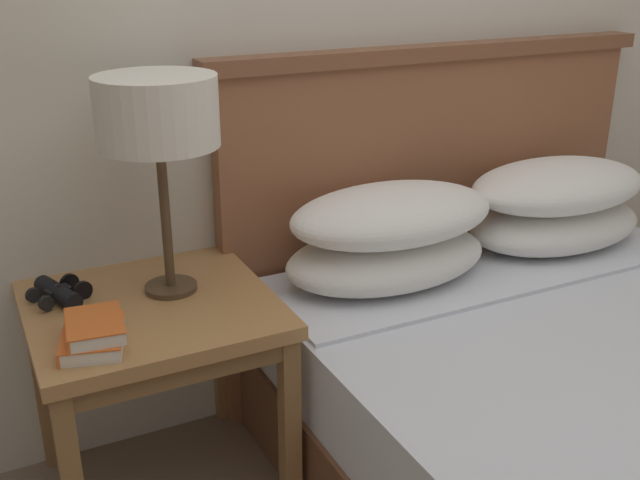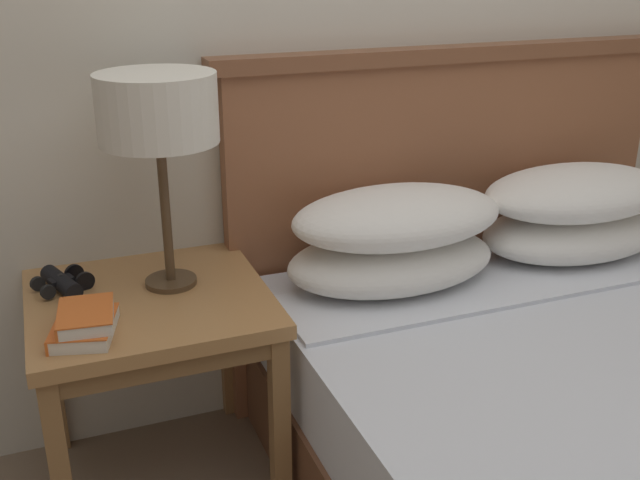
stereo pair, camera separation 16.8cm
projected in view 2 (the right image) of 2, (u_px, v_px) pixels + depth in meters
name	position (u px, v px, depth m)	size (l,w,h in m)	color
nightstand	(150.00, 321.00, 1.88)	(0.58, 0.58, 0.56)	#AD7A47
bed	(630.00, 447.00, 1.72)	(1.50, 2.03, 1.10)	brown
table_lamp	(158.00, 113.00, 1.75)	(0.28, 0.28, 0.53)	#4C3823
book_on_nightstand	(83.00, 328.00, 1.65)	(0.17, 0.21, 0.03)	silver
book_stacked_on_top	(85.00, 316.00, 1.64)	(0.14, 0.17, 0.03)	silver
binoculars_pair	(62.00, 282.00, 1.87)	(0.16, 0.16, 0.05)	black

